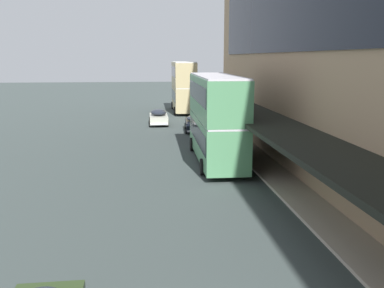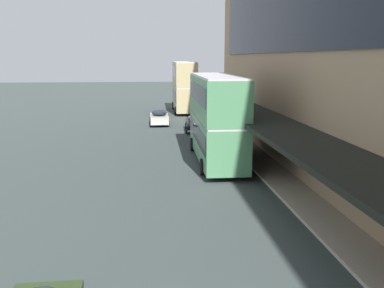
{
  "view_description": "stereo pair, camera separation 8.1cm",
  "coord_description": "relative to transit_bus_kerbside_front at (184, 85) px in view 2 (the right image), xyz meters",
  "views": [
    {
      "loc": [
        -0.58,
        -6.95,
        6.92
      ],
      "look_at": [
        2.06,
        17.42,
        1.96
      ],
      "focal_mm": 40.0,
      "sensor_mm": 36.0,
      "label": 1
    },
    {
      "loc": [
        -0.5,
        -6.95,
        6.92
      ],
      "look_at": [
        2.06,
        17.42,
        1.96
      ],
      "focal_mm": 40.0,
      "sensor_mm": 36.0,
      "label": 2
    }
  ],
  "objects": [
    {
      "name": "sedan_lead_mid",
      "position": [
        -3.58,
        -10.73,
        -2.65
      ],
      "size": [
        2.0,
        4.32,
        1.66
      ],
      "color": "beige",
      "rests_on": "ground"
    },
    {
      "name": "sedan_far_back",
      "position": [
        -0.31,
        -15.24,
        -2.68
      ],
      "size": [
        2.01,
        4.32,
        1.57
      ],
      "color": "black",
      "rests_on": "ground"
    },
    {
      "name": "transit_bus_kerbside_front",
      "position": [
        0.0,
        0.0,
        0.0
      ],
      "size": [
        2.93,
        9.72,
        6.42
      ],
      "color": "tan",
      "rests_on": "ground"
    },
    {
      "name": "transit_bus_kerbside_rear",
      "position": [
        -0.27,
        -27.44,
        -0.32
      ],
      "size": [
        2.93,
        10.58,
        5.8
      ],
      "color": "#519060",
      "rests_on": "ground"
    }
  ]
}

